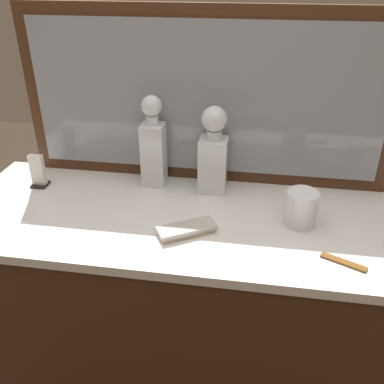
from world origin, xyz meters
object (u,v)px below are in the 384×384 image
Objects in this scene: tortoiseshell_comb at (343,262)px; napkin_holder at (38,173)px; crystal_tumbler_center at (301,209)px; silver_brush_far_left at (187,230)px; crystal_decanter_rear at (213,158)px; crystal_decanter_front at (154,150)px.

napkin_holder is at bearing 164.29° from tortoiseshell_comb.
crystal_tumbler_center is at bearing -6.64° from napkin_holder.
napkin_holder is (-0.53, 0.20, 0.03)m from silver_brush_far_left.
crystal_decanter_rear is 2.73× the size of crystal_tumbler_center.
crystal_decanter_front is 0.50m from crystal_tumbler_center.
crystal_decanter_rear is at bearing -3.03° from crystal_decanter_front.
crystal_decanter_front is 0.20m from crystal_decanter_rear.
crystal_tumbler_center is 0.33m from silver_brush_far_left.
napkin_holder is at bearing -168.39° from crystal_decanter_front.
tortoiseshell_comb is at bearing -15.71° from napkin_holder.
crystal_decanter_rear reaches higher than napkin_holder.
crystal_tumbler_center is (0.27, -0.16, -0.07)m from crystal_decanter_rear.
crystal_decanter_rear is at bearing 138.06° from tortoiseshell_comb.
crystal_decanter_front is 2.73× the size of napkin_holder.
crystal_decanter_rear is at bearing 148.64° from crystal_tumbler_center.
tortoiseshell_comb is (0.37, -0.33, -0.11)m from crystal_decanter_rear.
napkin_holder is at bearing 159.55° from silver_brush_far_left.
tortoiseshell_comb is at bearing -9.19° from silver_brush_far_left.
crystal_decanter_front is at bearing 148.84° from tortoiseshell_comb.
crystal_decanter_front reaches higher than crystal_decanter_rear.
crystal_decanter_rear is at bearing 81.52° from silver_brush_far_left.
crystal_decanter_front reaches higher than tortoiseshell_comb.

